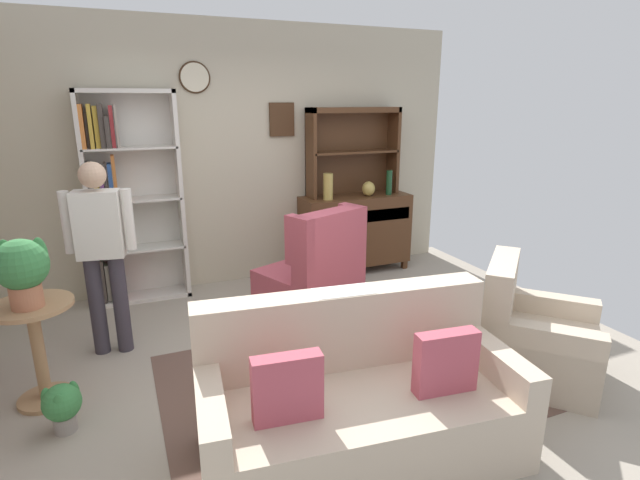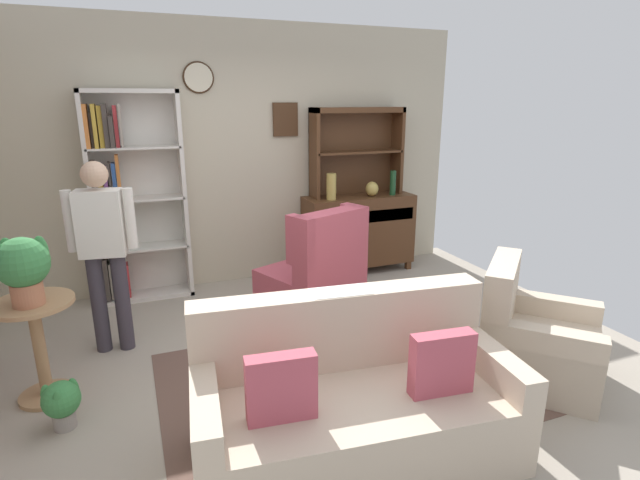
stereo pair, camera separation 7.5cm
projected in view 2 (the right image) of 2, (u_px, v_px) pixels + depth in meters
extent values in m
cube|color=#9E9384|center=(318.00, 365.00, 3.84)|extent=(5.40, 4.60, 0.02)
cube|color=#BCB299|center=(247.00, 157.00, 5.35)|extent=(5.00, 0.06, 2.80)
cylinder|color=beige|center=(198.00, 77.00, 4.92)|extent=(0.28, 0.03, 0.28)
torus|color=#382314|center=(198.00, 77.00, 4.92)|extent=(0.31, 0.02, 0.31)
cube|color=#422816|center=(285.00, 119.00, 5.35)|extent=(0.28, 0.03, 0.36)
cube|color=brown|center=(357.00, 377.00, 3.64)|extent=(2.82, 1.82, 0.01)
cube|color=silver|center=(92.00, 202.00, 4.71)|extent=(0.04, 0.30, 2.10)
cube|color=silver|center=(184.00, 196.00, 5.01)|extent=(0.04, 0.30, 2.10)
cube|color=silver|center=(128.00, 91.00, 4.58)|extent=(0.90, 0.30, 0.04)
cube|color=silver|center=(149.00, 294.00, 5.15)|extent=(0.90, 0.30, 0.04)
cube|color=silver|center=(139.00, 196.00, 4.99)|extent=(0.90, 0.01, 2.10)
cube|color=silver|center=(144.00, 247.00, 5.00)|extent=(0.86, 0.30, 0.02)
cube|color=#3F3833|center=(107.00, 278.00, 4.92)|extent=(0.04, 0.21, 0.43)
cube|color=gray|center=(112.00, 280.00, 4.95)|extent=(0.04, 0.15, 0.37)
cube|color=#337247|center=(115.00, 277.00, 4.95)|extent=(0.03, 0.20, 0.43)
cube|color=gray|center=(119.00, 276.00, 4.96)|extent=(0.02, 0.11, 0.43)
cube|color=#337247|center=(123.00, 282.00, 4.99)|extent=(0.03, 0.10, 0.30)
cube|color=#B22D33|center=(128.00, 280.00, 5.00)|extent=(0.04, 0.16, 0.34)
cube|color=silver|center=(139.00, 199.00, 4.86)|extent=(0.86, 0.30, 0.02)
cube|color=#3F3833|center=(101.00, 230.00, 4.78)|extent=(0.04, 0.13, 0.43)
cube|color=#284C8C|center=(107.00, 235.00, 4.82)|extent=(0.04, 0.15, 0.32)
cube|color=#B22D33|center=(110.00, 232.00, 4.82)|extent=(0.02, 0.15, 0.36)
cube|color=#337247|center=(114.00, 230.00, 4.83)|extent=(0.03, 0.20, 0.41)
cube|color=silver|center=(134.00, 147.00, 4.72)|extent=(0.86, 0.30, 0.02)
cube|color=#3F3833|center=(94.00, 181.00, 4.65)|extent=(0.04, 0.20, 0.38)
cube|color=gold|center=(101.00, 184.00, 4.68)|extent=(0.04, 0.13, 0.32)
cube|color=#723F7F|center=(106.00, 183.00, 4.69)|extent=(0.03, 0.12, 0.33)
cube|color=#3F3833|center=(110.00, 181.00, 4.70)|extent=(0.02, 0.14, 0.37)
cube|color=#284C8C|center=(115.00, 181.00, 4.72)|extent=(0.04, 0.16, 0.36)
cube|color=#CC7233|center=(119.00, 177.00, 4.72)|extent=(0.03, 0.13, 0.44)
cube|color=#CC7233|center=(87.00, 126.00, 4.51)|extent=(0.04, 0.23, 0.40)
cube|color=#3F3833|center=(91.00, 130.00, 4.53)|extent=(0.02, 0.12, 0.33)
cube|color=gold|center=(95.00, 126.00, 4.53)|extent=(0.03, 0.24, 0.40)
cube|color=gold|center=(101.00, 127.00, 4.55)|extent=(0.04, 0.14, 0.38)
cube|color=#3F3833|center=(106.00, 126.00, 4.56)|extent=(0.04, 0.19, 0.40)
cube|color=#3F3833|center=(112.00, 132.00, 4.59)|extent=(0.04, 0.23, 0.29)
cube|color=#B22D33|center=(116.00, 126.00, 4.60)|extent=(0.04, 0.14, 0.39)
cube|color=gray|center=(121.00, 126.00, 4.61)|extent=(0.02, 0.19, 0.40)
cube|color=#4C2D19|center=(358.00, 230.00, 5.80)|extent=(1.30, 0.45, 0.82)
cube|color=#4C2D19|center=(317.00, 277.00, 5.56)|extent=(0.06, 0.06, 0.10)
cube|color=#4C2D19|center=(408.00, 265.00, 5.98)|extent=(0.06, 0.06, 0.10)
cube|color=#4C2D19|center=(306.00, 268.00, 5.87)|extent=(0.06, 0.06, 0.10)
cube|color=#4C2D19|center=(394.00, 257.00, 6.30)|extent=(0.06, 0.06, 0.10)
cube|color=#3D2414|center=(367.00, 217.00, 5.55)|extent=(1.20, 0.01, 0.14)
cube|color=#4C2D19|center=(314.00, 154.00, 5.43)|extent=(0.04, 0.26, 1.00)
cube|color=#4C2D19|center=(397.00, 150.00, 5.81)|extent=(0.04, 0.26, 1.00)
cube|color=#4C2D19|center=(358.00, 110.00, 5.49)|extent=(1.10, 0.26, 0.06)
cube|color=#4C2D19|center=(357.00, 152.00, 5.62)|extent=(1.06, 0.26, 0.02)
cube|color=#4C2D19|center=(353.00, 151.00, 5.73)|extent=(1.10, 0.01, 1.00)
cylinder|color=tan|center=(331.00, 187.00, 5.43)|extent=(0.11, 0.11, 0.29)
ellipsoid|color=tan|center=(372.00, 189.00, 5.65)|extent=(0.15, 0.15, 0.17)
cylinder|color=#194223|center=(393.00, 183.00, 5.70)|extent=(0.07, 0.07, 0.29)
cube|color=beige|center=(356.00, 424.00, 2.79)|extent=(1.88, 1.05, 0.42)
cube|color=beige|center=(340.00, 328.00, 2.97)|extent=(1.81, 0.40, 0.48)
cube|color=beige|center=(207.00, 436.00, 2.56)|extent=(0.24, 0.86, 0.60)
cube|color=beige|center=(485.00, 389.00, 2.97)|extent=(0.24, 0.86, 0.60)
cube|color=#B74C5B|center=(281.00, 388.00, 2.46)|extent=(0.37, 0.14, 0.36)
cube|color=#B74C5B|center=(442.00, 363.00, 2.69)|extent=(0.37, 0.14, 0.36)
cube|color=white|center=(340.00, 291.00, 2.90)|extent=(0.38, 0.22, 0.00)
cube|color=beige|center=(539.00, 355.00, 3.57)|extent=(1.08, 1.08, 0.40)
cube|color=beige|center=(502.00, 292.00, 3.57)|extent=(0.67, 0.64, 0.48)
cube|color=beige|center=(538.00, 365.00, 3.28)|extent=(0.63, 0.67, 0.55)
cube|color=beige|center=(542.00, 329.00, 3.81)|extent=(0.63, 0.67, 0.55)
cube|color=#B74C5B|center=(310.00, 290.00, 4.75)|extent=(1.03, 1.04, 0.42)
cube|color=#B74C5B|center=(332.00, 245.00, 4.40)|extent=(0.80, 0.48, 0.63)
cube|color=#B74C5B|center=(354.00, 228.00, 4.62)|extent=(0.20, 0.30, 0.44)
cube|color=#B74C5B|center=(301.00, 242.00, 4.17)|extent=(0.20, 0.30, 0.44)
cylinder|color=#A87F56|center=(32.00, 303.00, 3.21)|extent=(0.52, 0.52, 0.03)
cylinder|color=#A87F56|center=(41.00, 352.00, 3.31)|extent=(0.08, 0.08, 0.69)
cylinder|color=#A87F56|center=(48.00, 395.00, 3.41)|extent=(0.36, 0.36, 0.03)
cylinder|color=#AD6B4C|center=(28.00, 294.00, 3.14)|extent=(0.19, 0.19, 0.15)
sphere|color=#387F42|center=(22.00, 263.00, 3.08)|extent=(0.33, 0.33, 0.33)
ellipsoid|color=#387F42|center=(8.00, 255.00, 3.10)|extent=(0.10, 0.06, 0.23)
ellipsoid|color=#387F42|center=(0.00, 260.00, 3.00)|extent=(0.10, 0.06, 0.23)
ellipsoid|color=#387F42|center=(41.00, 253.00, 3.15)|extent=(0.10, 0.06, 0.23)
cylinder|color=gray|center=(65.00, 420.00, 3.08)|extent=(0.14, 0.14, 0.11)
sphere|color=#387F42|center=(61.00, 399.00, 3.04)|extent=(0.23, 0.23, 0.23)
ellipsoid|color=#387F42|center=(59.00, 403.00, 2.95)|extent=(0.07, 0.04, 0.16)
ellipsoid|color=#387F42|center=(73.00, 389.00, 3.09)|extent=(0.07, 0.04, 0.16)
ellipsoid|color=#387F42|center=(47.00, 396.00, 3.02)|extent=(0.07, 0.04, 0.16)
cylinder|color=#38333D|center=(99.00, 304.00, 3.94)|extent=(0.14, 0.14, 0.82)
cylinder|color=#38333D|center=(123.00, 302.00, 3.98)|extent=(0.14, 0.14, 0.82)
cube|color=silver|center=(101.00, 223.00, 3.77)|extent=(0.37, 0.26, 0.52)
sphere|color=tan|center=(94.00, 174.00, 3.67)|extent=(0.23, 0.23, 0.20)
cylinder|color=silver|center=(69.00, 221.00, 3.72)|extent=(0.09, 0.09, 0.48)
cylinder|color=silver|center=(130.00, 218.00, 3.81)|extent=(0.09, 0.09, 0.48)
cube|color=#4C2D19|center=(294.00, 334.00, 3.45)|extent=(0.80, 0.50, 0.03)
cube|color=#4C2D19|center=(251.00, 387.00, 3.18)|extent=(0.05, 0.05, 0.39)
cube|color=#4C2D19|center=(354.00, 365.00, 3.44)|extent=(0.05, 0.05, 0.39)
cube|color=#4C2D19|center=(237.00, 355.00, 3.57)|extent=(0.05, 0.05, 0.39)
cube|color=#4C2D19|center=(330.00, 338.00, 3.84)|extent=(0.05, 0.05, 0.39)
cube|color=#B22D33|center=(295.00, 326.00, 3.51)|extent=(0.19, 0.16, 0.03)
cube|color=#3F3833|center=(295.00, 324.00, 3.49)|extent=(0.17, 0.13, 0.02)
cube|color=#CC7233|center=(296.00, 320.00, 3.48)|extent=(0.17, 0.15, 0.02)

